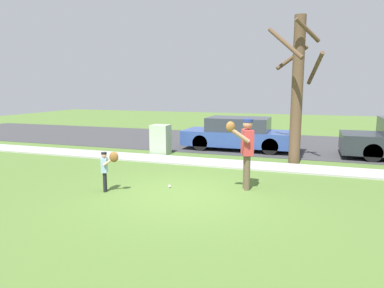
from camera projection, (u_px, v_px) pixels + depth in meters
ground_plane at (219, 165)px, 11.83m from camera, size 48.00×48.00×0.00m
sidewalk_strip at (220, 163)px, 11.92m from camera, size 36.00×1.20×0.06m
road_surface at (246, 142)px, 16.60m from camera, size 36.00×6.80×0.02m
person_adult at (246, 146)px, 8.80m from camera, size 0.66×0.83×1.79m
person_child at (107, 165)px, 8.64m from camera, size 0.54×0.33×1.03m
baseball at (170, 186)px, 9.11m from camera, size 0.07×0.07×0.07m
utility_cabinet at (161, 140)px, 13.62m from camera, size 0.68×0.56×1.14m
street_tree_near at (297, 86)px, 11.71m from camera, size 1.84×1.88×4.89m
parked_wagon_blue at (238, 134)px, 14.59m from camera, size 4.50×1.80×1.33m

